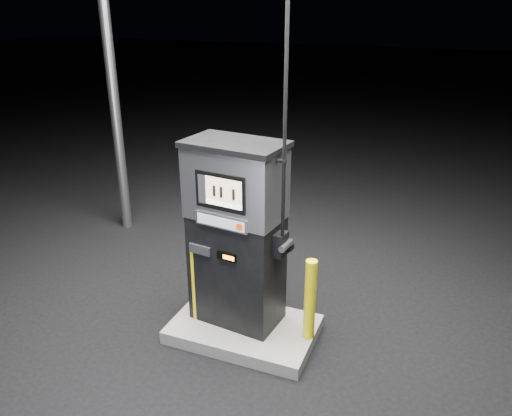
% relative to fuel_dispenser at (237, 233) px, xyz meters
% --- Properties ---
extents(ground, '(80.00, 80.00, 0.00)m').
position_rel_fuel_dispenser_xyz_m(ground, '(0.12, -0.10, -1.22)').
color(ground, black).
rests_on(ground, ground).
extents(pump_island, '(1.60, 1.00, 0.15)m').
position_rel_fuel_dispenser_xyz_m(pump_island, '(0.12, -0.10, -1.14)').
color(pump_island, slate).
rests_on(pump_island, ground).
extents(fuel_dispenser, '(1.18, 0.73, 4.31)m').
position_rel_fuel_dispenser_xyz_m(fuel_dispenser, '(0.00, 0.00, 0.00)').
color(fuel_dispenser, black).
rests_on(fuel_dispenser, pump_island).
extents(bollard_left, '(0.15, 0.15, 0.97)m').
position_rel_fuel_dispenser_xyz_m(bollard_left, '(-0.43, -0.16, -0.58)').
color(bollard_left, yellow).
rests_on(bollard_left, pump_island).
extents(bollard_right, '(0.14, 0.14, 0.93)m').
position_rel_fuel_dispenser_xyz_m(bollard_right, '(0.86, -0.05, -0.60)').
color(bollard_right, yellow).
rests_on(bollard_right, pump_island).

